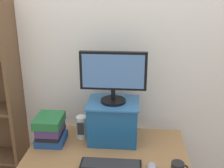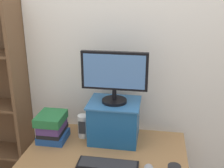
% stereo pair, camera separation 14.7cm
% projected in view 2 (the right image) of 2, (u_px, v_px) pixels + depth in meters
% --- Properties ---
extents(back_wall, '(7.00, 0.08, 2.60)m').
position_uv_depth(back_wall, '(116.00, 63.00, 2.32)').
color(back_wall, silver).
rests_on(back_wall, ground_plane).
extents(desk, '(1.16, 0.72, 0.77)m').
position_uv_depth(desk, '(106.00, 162.00, 2.07)').
color(desk, '#9E7042').
rests_on(desk, ground_plane).
extents(riser_box, '(0.39, 0.32, 0.31)m').
position_uv_depth(riser_box, '(114.00, 120.00, 2.15)').
color(riser_box, '#195189').
rests_on(riser_box, desk).
extents(computer_monitor, '(0.48, 0.19, 0.38)m').
position_uv_depth(computer_monitor, '(114.00, 75.00, 2.02)').
color(computer_monitor, black).
rests_on(computer_monitor, riser_box).
extents(keyboard, '(0.41, 0.13, 0.02)m').
position_uv_depth(keyboard, '(108.00, 165.00, 1.86)').
color(keyboard, black).
rests_on(keyboard, desk).
extents(book_stack, '(0.21, 0.25, 0.22)m').
position_uv_depth(book_stack, '(52.00, 127.00, 2.15)').
color(book_stack, navy).
rests_on(book_stack, desk).
extents(desk_speaker, '(0.08, 0.09, 0.18)m').
position_uv_depth(desk_speaker, '(83.00, 126.00, 2.20)').
color(desk_speaker, silver).
rests_on(desk_speaker, desk).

